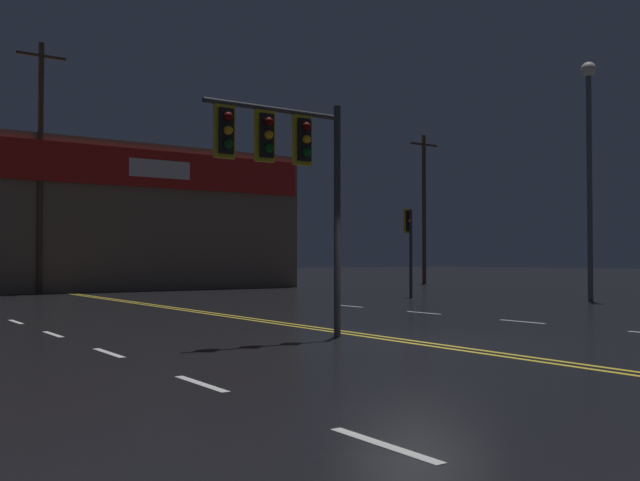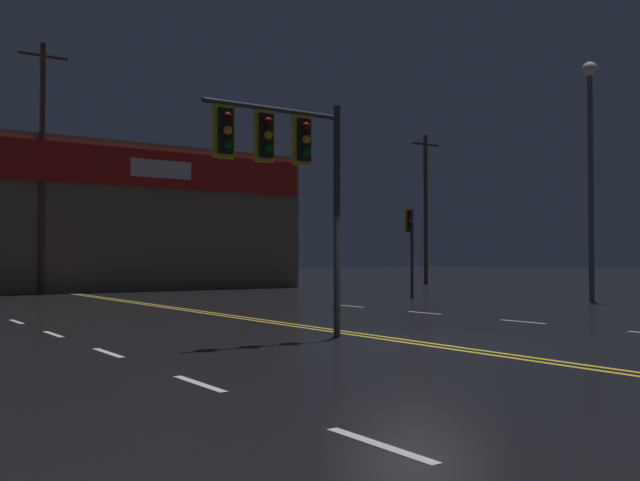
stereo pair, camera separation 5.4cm
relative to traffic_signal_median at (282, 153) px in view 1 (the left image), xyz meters
The scene contains 7 objects.
ground_plane 4.45m from the traffic_signal_median, 40.39° to the right, with size 200.00×200.00×0.00m, color black.
road_markings 5.51m from the traffic_signal_median, 44.03° to the right, with size 15.62×60.00×0.01m.
traffic_signal_median is the anchor object (origin of this frame).
traffic_signal_corner_northeast 16.24m from the traffic_signal_median, 39.51° to the left, with size 0.42×0.36×3.66m.
streetlight_far_left 17.13m from the traffic_signal_median, 15.35° to the left, with size 0.56×0.56×9.05m.
building_backdrop 27.36m from the traffic_signal_median, 85.93° to the left, with size 25.60×10.23×7.40m.
utility_pole_row 22.40m from the traffic_signal_median, 87.47° to the left, with size 45.51×0.26×11.54m.
Camera 1 is at (-9.16, -10.10, 1.58)m, focal length 40.00 mm.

